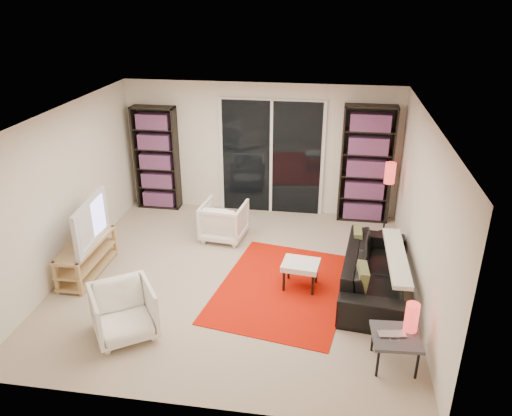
% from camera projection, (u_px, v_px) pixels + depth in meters
% --- Properties ---
extents(floor, '(5.00, 5.00, 0.00)m').
position_uv_depth(floor, '(236.00, 277.00, 7.35)').
color(floor, tan).
rests_on(floor, ground).
extents(wall_back, '(5.00, 0.02, 2.40)m').
position_uv_depth(wall_back, '(261.00, 149.00, 9.12)').
color(wall_back, white).
rests_on(wall_back, ground).
extents(wall_front, '(5.00, 0.02, 2.40)m').
position_uv_depth(wall_front, '(183.00, 308.00, 4.60)').
color(wall_front, white).
rests_on(wall_front, ground).
extents(wall_left, '(0.02, 5.00, 2.40)m').
position_uv_depth(wall_left, '(65.00, 192.00, 7.21)').
color(wall_left, white).
rests_on(wall_left, ground).
extents(wall_right, '(0.02, 5.00, 2.40)m').
position_uv_depth(wall_right, '(422.00, 214.00, 6.51)').
color(wall_right, white).
rests_on(wall_right, ground).
extents(ceiling, '(5.00, 5.00, 0.02)m').
position_uv_depth(ceiling, '(233.00, 116.00, 6.37)').
color(ceiling, white).
rests_on(ceiling, wall_back).
extents(sliding_door, '(1.92, 0.08, 2.16)m').
position_uv_depth(sliding_door, '(271.00, 158.00, 9.12)').
color(sliding_door, white).
rests_on(sliding_door, ground).
extents(bookshelf_left, '(0.80, 0.30, 1.95)m').
position_uv_depth(bookshelf_left, '(157.00, 158.00, 9.33)').
color(bookshelf_left, black).
rests_on(bookshelf_left, ground).
extents(bookshelf_right, '(0.90, 0.30, 2.10)m').
position_uv_depth(bookshelf_right, '(366.00, 165.00, 8.76)').
color(bookshelf_right, black).
rests_on(bookshelf_right, ground).
extents(tv_stand, '(0.40, 1.26, 0.50)m').
position_uv_depth(tv_stand, '(87.00, 257.00, 7.36)').
color(tv_stand, tan).
rests_on(tv_stand, floor).
extents(tv, '(0.25, 1.18, 0.67)m').
position_uv_depth(tv, '(83.00, 222.00, 7.13)').
color(tv, black).
rests_on(tv, tv_stand).
extents(rug, '(2.12, 2.62, 0.01)m').
position_uv_depth(rug, '(283.00, 288.00, 7.08)').
color(rug, red).
rests_on(rug, floor).
extents(sofa, '(1.04, 2.17, 0.61)m').
position_uv_depth(sofa, '(375.00, 271.00, 6.92)').
color(sofa, black).
rests_on(sofa, floor).
extents(armchair_back, '(0.77, 0.79, 0.65)m').
position_uv_depth(armchair_back, '(224.00, 221.00, 8.37)').
color(armchair_back, white).
rests_on(armchair_back, floor).
extents(armchair_front, '(0.99, 0.99, 0.66)m').
position_uv_depth(armchair_front, '(124.00, 312.00, 6.01)').
color(armchair_front, white).
rests_on(armchair_front, floor).
extents(ottoman, '(0.55, 0.47, 0.40)m').
position_uv_depth(ottoman, '(301.00, 266.00, 6.97)').
color(ottoman, white).
rests_on(ottoman, floor).
extents(side_table, '(0.56, 0.56, 0.40)m').
position_uv_depth(side_table, '(396.00, 338.00, 5.51)').
color(side_table, '#404044').
rests_on(side_table, floor).
extents(laptop, '(0.33, 0.24, 0.02)m').
position_uv_depth(laptop, '(393.00, 337.00, 5.46)').
color(laptop, silver).
rests_on(laptop, side_table).
extents(table_lamp, '(0.15, 0.15, 0.34)m').
position_uv_depth(table_lamp, '(412.00, 317.00, 5.51)').
color(table_lamp, red).
rests_on(table_lamp, side_table).
extents(floor_lamp, '(0.19, 0.19, 1.30)m').
position_uv_depth(floor_lamp, '(389.00, 181.00, 8.23)').
color(floor_lamp, black).
rests_on(floor_lamp, floor).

